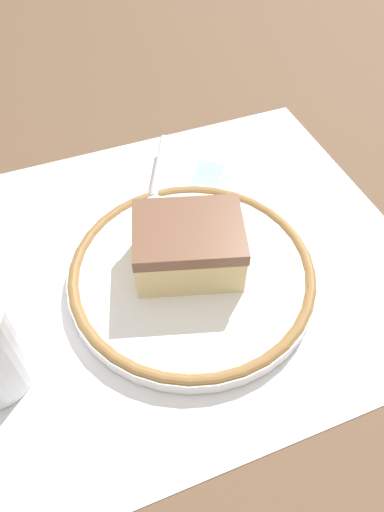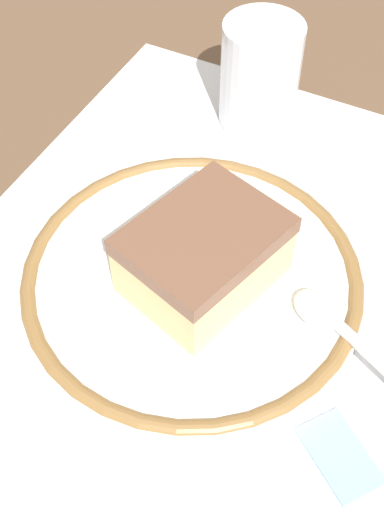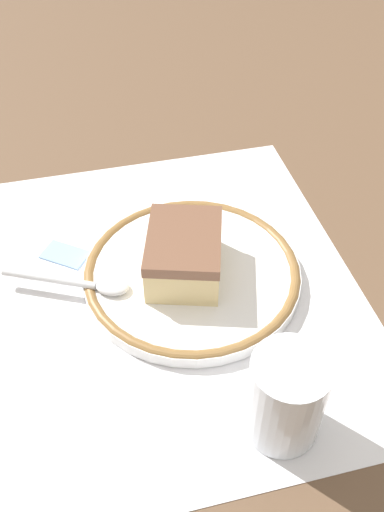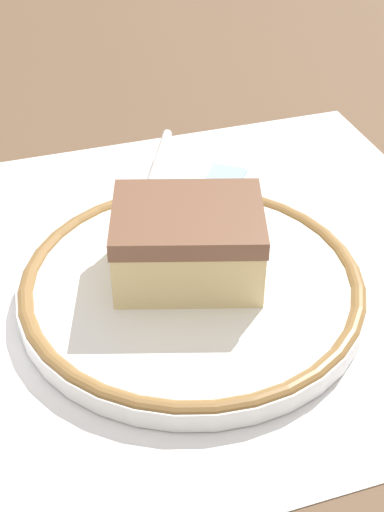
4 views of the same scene
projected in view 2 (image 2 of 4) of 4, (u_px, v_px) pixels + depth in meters
ground_plane at (230, 293)px, 0.46m from camera, size 2.40×2.40×0.00m
placemat at (231, 292)px, 0.46m from camera, size 0.45×0.39×0.00m
plate at (192, 279)px, 0.45m from camera, size 0.23×0.23×0.02m
cake_slice at (204, 255)px, 0.43m from camera, size 0.11×0.10×0.05m
spoon at (352, 337)px, 0.41m from camera, size 0.07×0.13×0.01m
cup at (259, 80)px, 0.54m from camera, size 0.06×0.06×0.09m
sugar_packet at (341, 454)px, 0.38m from camera, size 0.05×0.06×0.01m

